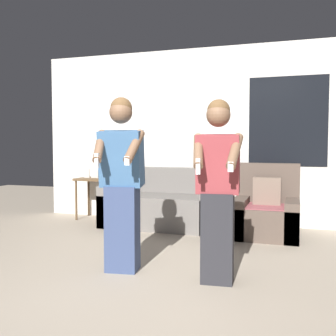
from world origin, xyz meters
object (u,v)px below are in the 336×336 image
object	(u,v)px
armchair	(267,212)
person_left	(122,183)
side_table	(95,184)
person_right	(218,190)
couch	(166,205)

from	to	relation	value
armchair	person_left	distance (m)	2.35
armchair	person_left	world-z (taller)	person_left
armchair	person_left	xyz separation A→B (m)	(-1.22, -1.94, 0.54)
side_table	person_right	bearing A→B (deg)	-43.13
person_left	couch	bearing A→B (deg)	96.85
couch	person_left	distance (m)	2.19
couch	person_right	distance (m)	2.50
armchair	person_right	size ratio (longest dim) A/B	0.59
side_table	person_left	xyz separation A→B (m)	(1.55, -2.30, 0.27)
couch	person_left	size ratio (longest dim) A/B	1.09
armchair	side_table	world-z (taller)	armchair
armchair	person_right	world-z (taller)	person_right
couch	armchair	size ratio (longest dim) A/B	1.89
person_left	person_right	xyz separation A→B (m)	(0.93, -0.02, -0.03)
person_left	person_right	distance (m)	0.93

